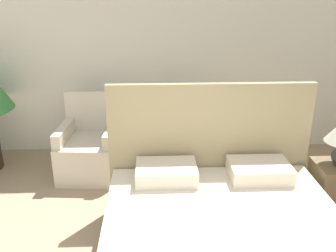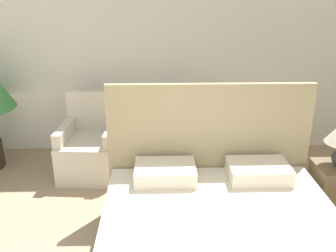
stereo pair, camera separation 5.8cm
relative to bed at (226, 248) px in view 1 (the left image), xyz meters
name	(u,v)px [view 1 (the left image)]	position (x,y,z in m)	size (l,w,h in m)	color
wall_back	(153,41)	(-0.51, 2.52, 1.17)	(10.00, 0.06, 2.90)	silver
bed	(226,248)	(0.00, 0.00, 0.00)	(1.90, 2.13, 1.30)	#4C4238
armchair_near_window_left	(90,152)	(-1.28, 1.76, 0.00)	(0.71, 0.74, 0.93)	beige
armchair_near_window_right	(179,150)	(-0.22, 1.76, 0.00)	(0.71, 0.74, 0.93)	beige
nightstand	(335,191)	(1.20, 0.77, 0.00)	(0.43, 0.38, 0.57)	brown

